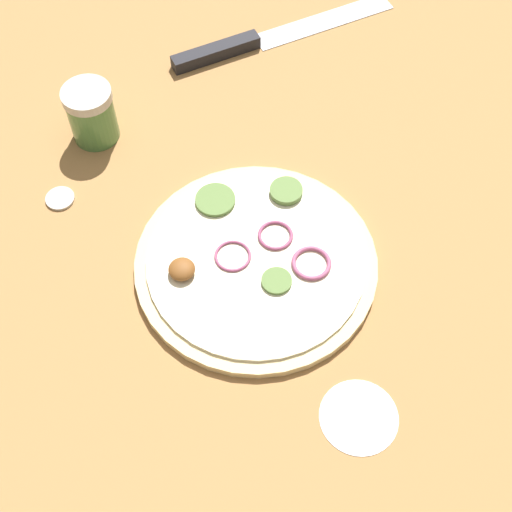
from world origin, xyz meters
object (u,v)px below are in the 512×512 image
spice_jar (91,114)px  loose_cap (60,198)px  pizza (256,261)px  knife (248,43)px

spice_jar → loose_cap: (-0.09, 0.05, -0.03)m
pizza → knife: 0.35m
knife → spice_jar: bearing=-165.0°
knife → spice_jar: size_ratio=4.43×
knife → loose_cap: (-0.21, 0.27, -0.00)m
knife → spice_jar: (-0.12, 0.22, 0.03)m
loose_cap → knife: bearing=-52.3°
pizza → loose_cap: bearing=56.1°
pizza → knife: pizza is taller
knife → loose_cap: size_ratio=9.72×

